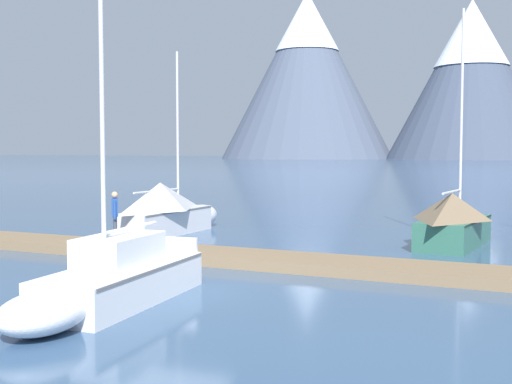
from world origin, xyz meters
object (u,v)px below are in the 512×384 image
sailboat_mid_dock_port (108,281)px  sailboat_mid_dock_starboard (456,221)px  person_on_dock (115,213)px  sailboat_second_berth (169,210)px

sailboat_mid_dock_port → sailboat_mid_dock_starboard: size_ratio=1.06×
sailboat_mid_dock_port → person_on_dock: bearing=121.6°
person_on_dock → sailboat_mid_dock_starboard: bearing=27.2°
sailboat_mid_dock_port → sailboat_second_berth: bearing=112.2°
sailboat_mid_dock_starboard → person_on_dock: (-10.59, -5.43, 0.39)m
sailboat_mid_dock_starboard → person_on_dock: sailboat_mid_dock_starboard is taller
sailboat_mid_dock_starboard → person_on_dock: bearing=-152.8°
sailboat_second_berth → sailboat_mid_dock_port: (4.73, -11.56, -0.40)m
sailboat_second_berth → sailboat_mid_dock_starboard: (11.04, 0.83, -0.10)m
sailboat_mid_dock_port → sailboat_mid_dock_starboard: bearing=63.0°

